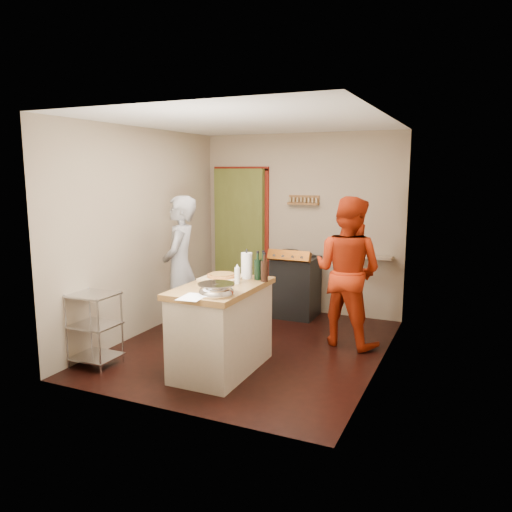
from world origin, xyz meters
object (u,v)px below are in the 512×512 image
at_px(person_stripe, 180,268).
at_px(island, 222,326).
at_px(person_red, 348,272).
at_px(stove, 295,286).
at_px(wire_shelving, 94,326).

bearing_deg(person_stripe, island, 34.41).
height_order(island, person_stripe, person_stripe).
bearing_deg(person_stripe, person_red, 88.97).
xyz_separation_m(person_stripe, person_red, (1.94, 0.62, 0.00)).
distance_m(stove, wire_shelving, 2.94).
bearing_deg(wire_shelving, stove, 63.15).
xyz_separation_m(wire_shelving, person_stripe, (0.34, 1.16, 0.45)).
height_order(wire_shelving, person_stripe, person_stripe).
xyz_separation_m(stove, person_stripe, (-0.98, -1.47, 0.44)).
bearing_deg(wire_shelving, island, 18.67).
bearing_deg(person_stripe, stove, 127.34).
relative_size(stove, person_red, 0.57).
distance_m(stove, person_red, 1.35).
xyz_separation_m(wire_shelving, island, (1.30, 0.44, 0.04)).
relative_size(wire_shelving, island, 0.61).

